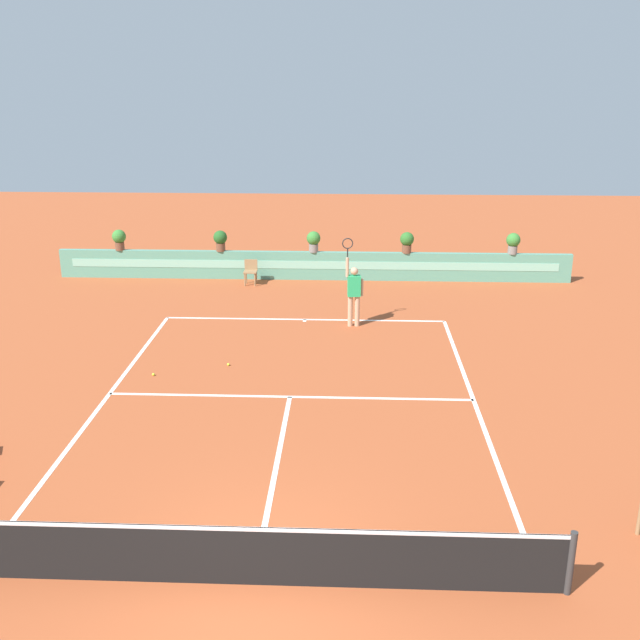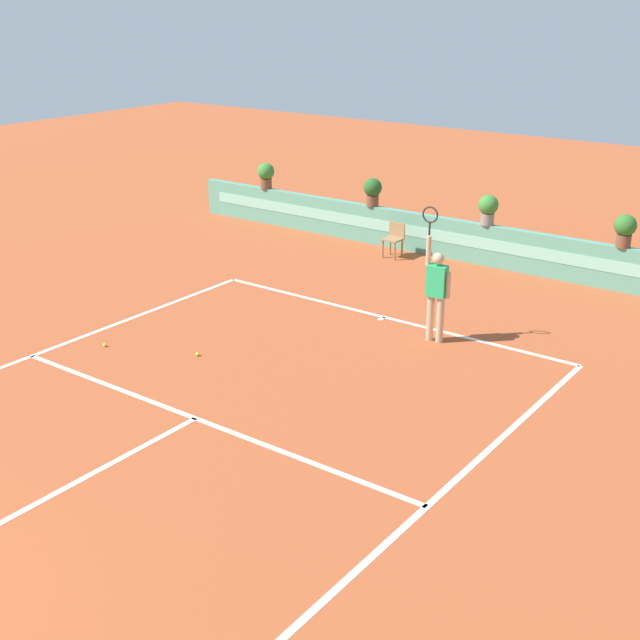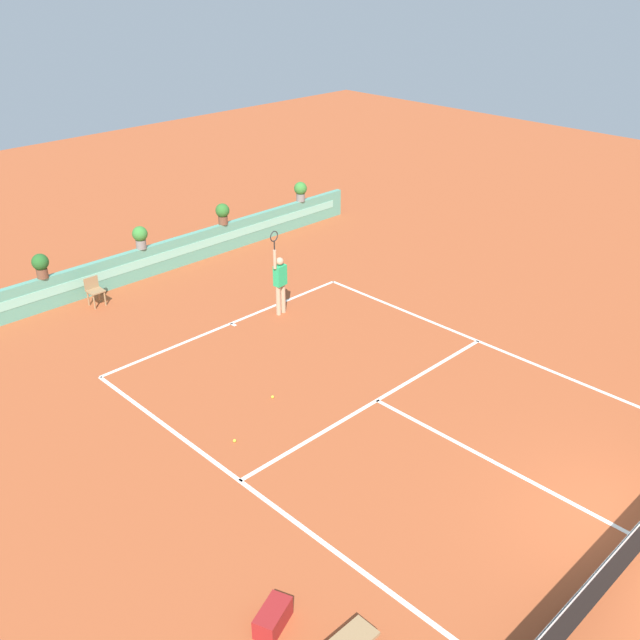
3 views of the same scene
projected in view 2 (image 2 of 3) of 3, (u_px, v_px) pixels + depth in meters
name	position (u px, v px, depth m)	size (l,w,h in m)	color
ground_plane	(177.00, 428.00, 12.89)	(60.00, 60.00, 0.00)	#A84C28
court_lines	(210.00, 411.00, 13.43)	(8.32, 11.94, 0.01)	white
back_wall_barrier	(484.00, 245.00, 20.52)	(18.00, 0.21, 1.00)	#599E84
ball_kid_chair	(394.00, 238.00, 21.14)	(0.44, 0.44, 0.85)	#99754C
tennis_player	(436.00, 289.00, 15.77)	(0.62, 0.26, 2.58)	tan
tennis_ball_near_baseline	(105.00, 345.00, 15.86)	(0.07, 0.07, 0.07)	#CCE033
tennis_ball_mid_court	(197.00, 354.00, 15.45)	(0.07, 0.07, 0.07)	#CCE033
potted_plant_centre	(488.00, 208.00, 20.18)	(0.48, 0.48, 0.72)	gray
potted_plant_left	(373.00, 190.00, 21.99)	(0.48, 0.48, 0.72)	brown
potted_plant_far_left	(266.00, 174.00, 23.97)	(0.48, 0.48, 0.72)	brown
potted_plant_right	(625.00, 229.00, 18.39)	(0.48, 0.48, 0.72)	brown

